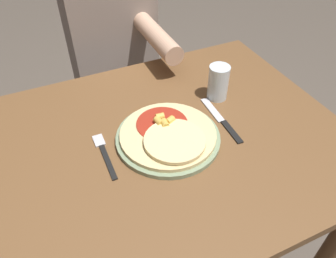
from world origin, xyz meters
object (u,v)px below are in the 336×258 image
(pizza, at_px, (169,135))
(fork, at_px, (104,153))
(plate, at_px, (168,138))
(knife, at_px, (222,120))
(dining_table, at_px, (157,170))
(drinking_glass, at_px, (218,82))
(person_diner, at_px, (114,51))

(pizza, height_order, fork, pizza)
(plate, distance_m, knife, 0.18)
(plate, xyz_separation_m, fork, (-0.18, 0.02, -0.00))
(plate, xyz_separation_m, knife, (0.18, 0.01, -0.00))
(plate, bearing_deg, dining_table, 169.57)
(drinking_glass, bearing_deg, fork, -167.34)
(knife, bearing_deg, pizza, -176.32)
(pizza, bearing_deg, dining_table, 159.63)
(plate, xyz_separation_m, drinking_glass, (0.23, 0.11, 0.05))
(plate, height_order, drinking_glass, drinking_glass)
(pizza, bearing_deg, fork, 170.80)
(fork, bearing_deg, plate, -7.26)
(fork, bearing_deg, drinking_glass, 12.66)
(dining_table, xyz_separation_m, pizza, (0.03, -0.01, 0.15))
(plate, height_order, pizza, pizza)
(knife, bearing_deg, drinking_glass, 66.48)
(pizza, distance_m, fork, 0.18)
(fork, relative_size, knife, 0.79)
(pizza, relative_size, drinking_glass, 2.36)
(pizza, distance_m, person_diner, 0.68)
(plate, height_order, fork, plate)
(pizza, xyz_separation_m, person_diner, (0.04, 0.67, -0.09))
(dining_table, distance_m, plate, 0.14)
(plate, distance_m, fork, 0.18)
(plate, xyz_separation_m, person_diner, (0.04, 0.66, -0.08))
(dining_table, distance_m, person_diner, 0.66)
(fork, bearing_deg, dining_table, -6.53)
(fork, xyz_separation_m, person_diner, (0.22, 0.64, -0.07))
(dining_table, xyz_separation_m, plate, (0.03, -0.01, 0.13))
(plate, bearing_deg, drinking_glass, 26.71)
(dining_table, distance_m, fork, 0.19)
(fork, relative_size, drinking_glass, 1.53)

